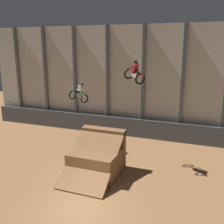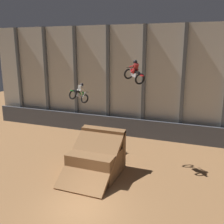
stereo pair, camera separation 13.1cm
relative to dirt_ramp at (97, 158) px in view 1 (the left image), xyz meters
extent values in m
plane|color=#996B42|center=(0.91, -4.02, -0.98)|extent=(60.00, 60.00, 0.00)
cube|color=beige|center=(0.91, 8.29, 3.96)|extent=(32.00, 0.12, 9.89)
cube|color=#4C5156|center=(-12.60, 8.09, 3.96)|extent=(0.28, 0.28, 9.89)
cube|color=#4C5156|center=(-9.23, 8.09, 3.96)|extent=(0.28, 0.28, 9.89)
cube|color=#4C5156|center=(-5.85, 8.09, 3.96)|extent=(0.28, 0.28, 9.89)
cube|color=#4C5156|center=(-2.47, 8.09, 3.96)|extent=(0.28, 0.28, 9.89)
cube|color=#4C5156|center=(0.91, 8.09, 3.96)|extent=(0.28, 0.28, 9.89)
cube|color=#4C5156|center=(4.29, 8.09, 3.96)|extent=(0.28, 0.28, 9.89)
cube|color=#474C56|center=(0.91, 7.50, -0.14)|extent=(31.36, 0.20, 1.68)
cube|color=olive|center=(0.00, -0.14, -0.18)|extent=(2.99, 2.89, 1.60)
cube|color=olive|center=(0.00, 1.05, 0.35)|extent=(3.05, 0.50, 2.67)
cube|color=#996B42|center=(0.00, -0.76, 0.35)|extent=(3.05, 4.23, 2.84)
torus|color=black|center=(-2.65, 3.62, 3.08)|extent=(0.80, 0.54, 0.72)
torus|color=black|center=(-2.98, 2.36, 3.60)|extent=(0.80, 0.54, 0.72)
cube|color=#B7B7BC|center=(-2.82, 2.99, 3.47)|extent=(0.32, 0.61, 0.45)
cube|color=green|center=(-2.76, 3.22, 3.60)|extent=(0.32, 0.53, 0.39)
cube|color=black|center=(-2.85, 2.86, 3.76)|extent=(0.29, 0.59, 0.32)
cube|color=green|center=(-2.98, 2.37, 3.88)|extent=(0.22, 0.38, 0.19)
cylinder|color=#B7B7BC|center=(-2.67, 3.55, 3.37)|extent=(0.16, 0.42, 0.44)
cylinder|color=black|center=(-2.66, 3.60, 3.61)|extent=(0.66, 0.12, 0.04)
cube|color=silver|center=(-2.78, 3.14, 3.95)|extent=(0.32, 0.27, 0.51)
sphere|color=black|center=(-2.73, 3.35, 4.21)|extent=(0.34, 0.39, 0.34)
cylinder|color=silver|center=(-2.90, 3.13, 3.68)|extent=(0.19, 0.34, 0.41)
cylinder|color=silver|center=(-2.67, 3.07, 3.68)|extent=(0.19, 0.34, 0.41)
cylinder|color=silver|center=(-2.88, 3.41, 3.88)|extent=(0.19, 0.45, 0.41)
cylinder|color=silver|center=(-2.57, 3.33, 3.88)|extent=(0.19, 0.45, 0.41)
torus|color=black|center=(1.22, 2.68, 5.25)|extent=(0.64, 0.68, 0.74)
torus|color=black|center=(2.25, 1.76, 5.06)|extent=(0.64, 0.68, 0.74)
cube|color=#B7B7BC|center=(1.78, 2.17, 5.27)|extent=(0.53, 0.50, 0.35)
cube|color=red|center=(1.68, 2.27, 5.49)|extent=(0.48, 0.46, 0.30)
cube|color=black|center=(1.98, 2.00, 5.46)|extent=(0.53, 0.50, 0.20)
cube|color=red|center=(2.35, 1.67, 5.30)|extent=(0.37, 0.35, 0.11)
cylinder|color=#B7B7BC|center=(1.37, 2.54, 5.47)|extent=(0.18, 0.17, 0.55)
cylinder|color=black|center=(1.43, 2.49, 5.70)|extent=(0.53, 0.45, 0.04)
cube|color=maroon|center=(1.86, 2.11, 5.76)|extent=(0.47, 0.46, 0.53)
sphere|color=black|center=(1.82, 2.14, 6.09)|extent=(0.39, 0.39, 0.29)
cylinder|color=maroon|center=(1.71, 2.08, 5.51)|extent=(0.39, 0.36, 0.29)
cylinder|color=maroon|center=(1.87, 2.26, 5.51)|extent=(0.39, 0.36, 0.29)
cylinder|color=maroon|center=(1.58, 2.14, 5.81)|extent=(0.45, 0.41, 0.19)
cylinder|color=maroon|center=(1.79, 2.38, 5.81)|extent=(0.45, 0.41, 0.19)
cube|color=black|center=(-2.16, 2.62, -0.97)|extent=(0.36, 0.36, 0.03)
cone|color=orange|center=(-2.16, 2.62, -0.68)|extent=(0.28, 0.28, 0.55)
camera|label=1|loc=(6.44, -14.42, 7.11)|focal=42.00mm
camera|label=2|loc=(6.56, -14.37, 7.11)|focal=42.00mm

